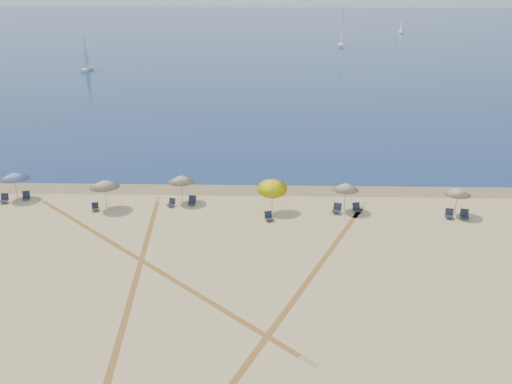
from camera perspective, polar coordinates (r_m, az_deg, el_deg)
ocean at (r=243.79m, az=1.34°, el=17.25°), size 500.00×500.00×0.00m
wet_sand at (r=45.21m, az=0.13°, el=0.28°), size 500.00×500.00×0.00m
umbrella_0 at (r=46.71m, az=-24.23°, el=1.58°), size 2.21×2.23×2.28m
umbrella_1 at (r=42.25m, az=-15.75°, el=0.87°), size 2.27×2.27×2.37m
umbrella_2 at (r=42.32m, az=-7.92°, el=1.42°), size 2.07×2.07×2.30m
umbrella_3 at (r=40.01m, az=1.73°, el=0.67°), size 2.25×2.30×2.77m
umbrella_4 at (r=40.86m, az=9.46°, el=0.60°), size 1.96×1.96×2.29m
umbrella_5 at (r=42.16m, az=20.56°, el=0.10°), size 1.91×1.91×2.26m
chair_0 at (r=46.77m, az=-25.08°, el=-0.66°), size 0.65×0.74×0.71m
chair_1 at (r=46.73m, az=-23.13°, el=-0.39°), size 0.72×0.79×0.67m
chair_2 at (r=42.66m, az=-16.64°, el=-1.56°), size 0.65×0.71×0.61m
chair_3 at (r=42.20m, az=-8.93°, el=-1.14°), size 0.69×0.75×0.62m
chair_4 at (r=42.26m, az=-6.78°, el=-0.95°), size 0.63×0.72×0.70m
chair_5 at (r=39.21m, az=1.35°, el=-2.62°), size 0.72×0.78×0.66m
chair_6 at (r=40.91m, az=8.55°, el=-1.78°), size 0.81×0.88×0.73m
chair_7 at (r=41.32m, az=10.62°, el=-1.69°), size 0.75×0.82×0.70m
chair_8 at (r=42.05m, az=19.76°, el=-2.22°), size 0.72×0.79×0.69m
chair_9 at (r=42.31m, az=21.19°, el=-2.26°), size 0.71×0.79×0.71m
sailboat_0 at (r=207.49m, az=15.12°, el=16.56°), size 1.70×5.28×7.74m
sailboat_1 at (r=157.81m, az=9.04°, el=15.99°), size 2.23×6.45×9.42m
sailboat_2 at (r=115.84m, az=-17.51°, el=13.21°), size 1.33×4.77×7.06m
tire_tracks at (r=32.00m, az=-7.15°, el=-9.18°), size 48.91×42.64×0.00m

